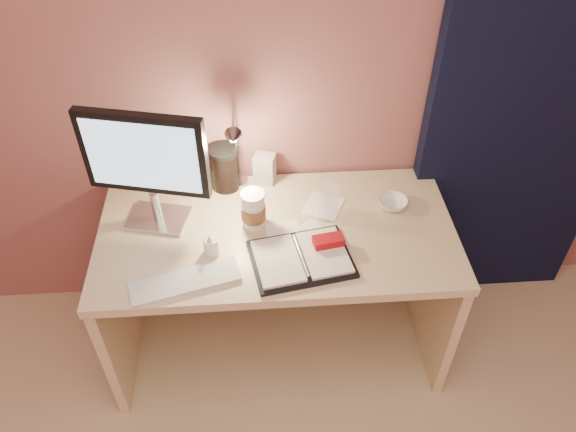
{
  "coord_description": "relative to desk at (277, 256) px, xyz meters",
  "views": [
    {
      "loc": [
        -0.07,
        -0.19,
        2.26
      ],
      "look_at": [
        0.04,
        1.33,
        0.85
      ],
      "focal_mm": 35.0,
      "sensor_mm": 36.0,
      "label": 1
    }
  ],
  "objects": [
    {
      "name": "paper_c",
      "position": [
        0.2,
        0.05,
        0.23
      ],
      "size": [
        0.19,
        0.19,
        0.0
      ],
      "primitive_type": "cube",
      "rotation": [
        0.0,
        0.0,
        1.14
      ],
      "color": "white",
      "rests_on": "desk"
    },
    {
      "name": "paper_a",
      "position": [
        0.12,
        -0.14,
        0.23
      ],
      "size": [
        0.24,
        0.24,
        0.0
      ],
      "primitive_type": "cube",
      "rotation": [
        0.0,
        0.0,
        0.61
      ],
      "color": "white",
      "rests_on": "desk"
    },
    {
      "name": "keyboard",
      "position": [
        -0.34,
        -0.32,
        0.23
      ],
      "size": [
        0.41,
        0.21,
        0.02
      ],
      "primitive_type": "cube",
      "rotation": [
        0.0,
        0.0,
        0.26
      ],
      "color": "silver",
      "rests_on": "desk"
    },
    {
      "name": "coffee_cup",
      "position": [
        -0.09,
        -0.03,
        0.3
      ],
      "size": [
        0.1,
        0.1,
        0.16
      ],
      "color": "white",
      "rests_on": "desk"
    },
    {
      "name": "bowl",
      "position": [
        0.48,
        0.03,
        0.24
      ],
      "size": [
        0.16,
        0.16,
        0.04
      ],
      "primitive_type": "imported",
      "rotation": [
        0.0,
        0.0,
        -0.43
      ],
      "color": "white",
      "rests_on": "desk"
    },
    {
      "name": "dark_jar",
      "position": [
        -0.2,
        0.22,
        0.31
      ],
      "size": [
        0.12,
        0.12,
        0.17
      ],
      "primitive_type": "cylinder",
      "color": "black",
      "rests_on": "desk"
    },
    {
      "name": "paper_b",
      "position": [
        0.02,
        -0.09,
        0.23
      ],
      "size": [
        0.14,
        0.14,
        0.0
      ],
      "primitive_type": "cube",
      "rotation": [
        0.0,
        0.0,
        0.05
      ],
      "color": "white",
      "rests_on": "desk"
    },
    {
      "name": "lotion_bottle",
      "position": [
        -0.25,
        -0.18,
        0.27
      ],
      "size": [
        0.06,
        0.06,
        0.1
      ],
      "primitive_type": "imported",
      "rotation": [
        0.0,
        0.0,
        0.37
      ],
      "color": "white",
      "rests_on": "desk"
    },
    {
      "name": "monitor",
      "position": [
        -0.47,
        0.02,
        0.52
      ],
      "size": [
        0.46,
        0.22,
        0.5
      ],
      "rotation": [
        0.0,
        0.0,
        -0.24
      ],
      "color": "silver",
      "rests_on": "desk"
    },
    {
      "name": "desk_lamp",
      "position": [
        -0.15,
        0.14,
        0.46
      ],
      "size": [
        0.09,
        0.23,
        0.37
      ],
      "rotation": [
        0.0,
        0.0,
        -0.01
      ],
      "color": "silver",
      "rests_on": "desk"
    },
    {
      "name": "product_box",
      "position": [
        -0.03,
        0.24,
        0.29
      ],
      "size": [
        0.1,
        0.09,
        0.13
      ],
      "primitive_type": "cube",
      "rotation": [
        0.0,
        0.0,
        -0.29
      ],
      "color": "#BBBCB7",
      "rests_on": "desk"
    },
    {
      "name": "room",
      "position": [
        0.95,
        0.24,
        0.63
      ],
      "size": [
        3.5,
        3.5,
        3.5
      ],
      "color": "#C6B28E",
      "rests_on": "ground"
    },
    {
      "name": "desk",
      "position": [
        0.0,
        0.0,
        0.0
      ],
      "size": [
        1.4,
        0.7,
        0.73
      ],
      "color": "beige",
      "rests_on": "ground"
    },
    {
      "name": "planner",
      "position": [
        0.09,
        -0.23,
        0.24
      ],
      "size": [
        0.41,
        0.33,
        0.06
      ],
      "rotation": [
        0.0,
        0.0,
        0.17
      ],
      "color": "black",
      "rests_on": "desk"
    },
    {
      "name": "clear_cup",
      "position": [
        0.21,
        -0.0,
        0.3
      ],
      "size": [
        0.08,
        0.08,
        0.14
      ],
      "primitive_type": "cylinder",
      "color": "white",
      "rests_on": "desk"
    }
  ]
}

